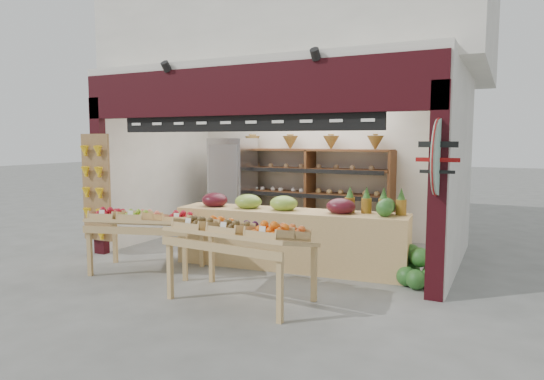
{
  "coord_description": "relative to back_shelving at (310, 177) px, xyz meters",
  "views": [
    {
      "loc": [
        3.52,
        -7.11,
        1.96
      ],
      "look_at": [
        0.11,
        -0.2,
        1.15
      ],
      "focal_mm": 32.0,
      "sensor_mm": 36.0,
      "label": 1
    }
  ],
  "objects": [
    {
      "name": "ground",
      "position": [
        0.09,
        -1.93,
        -1.2
      ],
      "size": [
        60.0,
        60.0,
        0.0
      ],
      "primitive_type": "plane",
      "color": "slate",
      "rests_on": "ground"
    },
    {
      "name": "shop_structure",
      "position": [
        0.09,
        -0.31,
        2.72
      ],
      "size": [
        6.36,
        5.12,
        5.4
      ],
      "color": "white",
      "rests_on": "ground"
    },
    {
      "name": "banana_board",
      "position": [
        -2.64,
        -3.1,
        -0.09
      ],
      "size": [
        0.6,
        0.15,
        1.8
      ],
      "color": "olive",
      "rests_on": "ground"
    },
    {
      "name": "gift_sign",
      "position": [
        2.84,
        -3.07,
        0.55
      ],
      "size": [
        0.04,
        0.93,
        0.92
      ],
      "color": "#B1DEC4",
      "rests_on": "ground"
    },
    {
      "name": "back_shelving",
      "position": [
        0.0,
        0.0,
        0.0
      ],
      "size": [
        3.33,
        0.55,
        2.03
      ],
      "color": "brown",
      "rests_on": "ground"
    },
    {
      "name": "refrigerator",
      "position": [
        -1.52,
        -0.46,
        -0.21
      ],
      "size": [
        0.79,
        0.79,
        1.98
      ],
      "primitive_type": "cube",
      "rotation": [
        0.0,
        0.0,
        0.02
      ],
      "color": "#ACAEB3",
      "rests_on": "ground"
    },
    {
      "name": "cardboard_stack",
      "position": [
        -1.04,
        -1.48,
        -0.96
      ],
      "size": [
        1.01,
        0.73,
        0.66
      ],
      "color": "silver",
      "rests_on": "ground"
    },
    {
      "name": "mid_counter",
      "position": [
        0.62,
        -2.4,
        -0.72
      ],
      "size": [
        3.59,
        1.01,
        1.11
      ],
      "color": "tan",
      "rests_on": "ground"
    },
    {
      "name": "display_table_left",
      "position": [
        -1.29,
        -3.52,
        -0.43
      ],
      "size": [
        1.73,
        1.27,
        1.0
      ],
      "color": "tan",
      "rests_on": "ground"
    },
    {
      "name": "display_table_right",
      "position": [
        0.73,
        -4.04,
        -0.36
      ],
      "size": [
        1.75,
        1.07,
        1.06
      ],
      "color": "tan",
      "rests_on": "ground"
    },
    {
      "name": "watermelon_pile",
      "position": [
        2.55,
        -2.43,
        -1.01
      ],
      "size": [
        0.7,
        0.67,
        0.51
      ],
      "color": "#1A4A18",
      "rests_on": "ground"
    }
  ]
}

